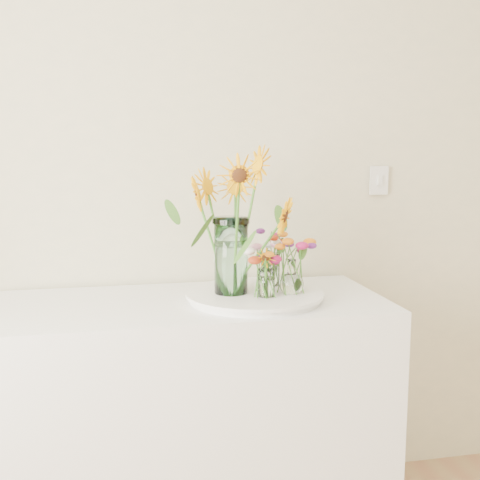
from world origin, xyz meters
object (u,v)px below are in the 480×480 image
at_px(tray, 255,297).
at_px(small_vase_b, 291,277).
at_px(small_vase_a, 266,283).
at_px(mason_jar, 231,256).
at_px(small_vase_c, 270,270).
at_px(counter, 189,421).

bearing_deg(tray, small_vase_b, -17.27).
distance_m(small_vase_a, small_vase_b, 0.10).
relative_size(mason_jar, small_vase_c, 2.20).
xyz_separation_m(counter, small_vase_b, (0.36, -0.08, 0.54)).
relative_size(mason_jar, small_vase_a, 2.66).
height_order(tray, small_vase_b, small_vase_b).
relative_size(counter, small_vase_c, 11.31).
bearing_deg(small_vase_a, counter, 157.36).
bearing_deg(counter, small_vase_c, 10.89).
bearing_deg(small_vase_b, mason_jar, 168.10).
distance_m(mason_jar, small_vase_c, 0.21).
height_order(tray, mason_jar, mason_jar).
height_order(counter, small_vase_c, small_vase_c).
bearing_deg(small_vase_b, counter, 167.91).
bearing_deg(mason_jar, small_vase_c, 29.26).
relative_size(small_vase_a, small_vase_b, 0.82).
xyz_separation_m(small_vase_b, small_vase_c, (-0.04, 0.14, -0.00)).
relative_size(counter, small_vase_a, 13.63).
height_order(counter, small_vase_a, small_vase_a).
height_order(counter, mason_jar, mason_jar).
distance_m(small_vase_a, small_vase_c, 0.18).
bearing_deg(counter, small_vase_b, -12.09).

